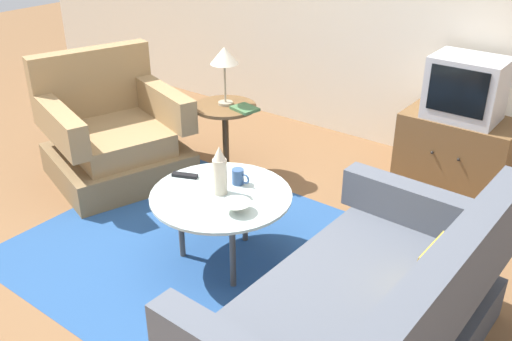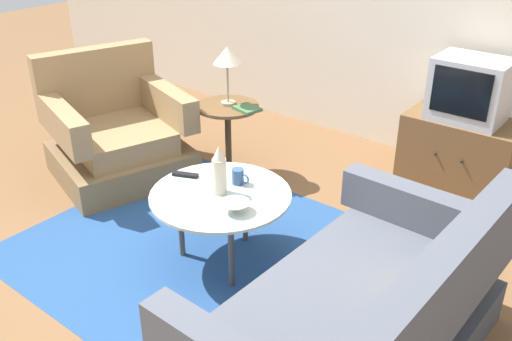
% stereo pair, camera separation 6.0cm
% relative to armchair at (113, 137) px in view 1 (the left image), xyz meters
% --- Properties ---
extents(ground_plane, '(16.00, 16.00, 0.00)m').
position_rel_armchair_xyz_m(ground_plane, '(1.32, -0.58, -0.32)').
color(ground_plane, brown).
extents(area_rug, '(2.56, 1.96, 0.00)m').
position_rel_armchair_xyz_m(area_rug, '(1.45, -0.38, -0.32)').
color(area_rug, navy).
rests_on(area_rug, ground).
extents(armchair, '(1.18, 1.20, 0.96)m').
position_rel_armchair_xyz_m(armchair, '(0.00, 0.00, 0.00)').
color(armchair, brown).
rests_on(armchair, ground).
extents(couch, '(1.00, 1.66, 0.87)m').
position_rel_armchair_xyz_m(couch, '(2.55, -0.66, -0.03)').
color(couch, '#3E424B').
rests_on(couch, ground).
extents(coffee_table, '(0.84, 0.84, 0.48)m').
position_rel_armchair_xyz_m(coffee_table, '(1.45, -0.38, 0.12)').
color(coffee_table, '#B2C6C1').
rests_on(coffee_table, ground).
extents(side_table, '(0.49, 0.49, 0.59)m').
position_rel_armchair_xyz_m(side_table, '(0.71, 0.54, 0.10)').
color(side_table, brown).
rests_on(side_table, ground).
extents(tv_stand, '(0.84, 0.49, 0.52)m').
position_rel_armchair_xyz_m(tv_stand, '(2.19, 1.57, -0.06)').
color(tv_stand, brown).
rests_on(tv_stand, ground).
extents(television, '(0.52, 0.40, 0.47)m').
position_rel_armchair_xyz_m(television, '(2.19, 1.55, 0.44)').
color(television, '#B7B7BC').
rests_on(television, tv_stand).
extents(table_lamp, '(0.21, 0.21, 0.45)m').
position_rel_armchair_xyz_m(table_lamp, '(0.70, 0.56, 0.63)').
color(table_lamp, '#9E937A').
rests_on(table_lamp, side_table).
extents(vase, '(0.08, 0.08, 0.30)m').
position_rel_armchair_xyz_m(vase, '(1.44, -0.38, 0.30)').
color(vase, beige).
rests_on(vase, coffee_table).
extents(mug, '(0.12, 0.07, 0.10)m').
position_rel_armchair_xyz_m(mug, '(1.46, -0.22, 0.20)').
color(mug, '#335184').
rests_on(mug, coffee_table).
extents(bowl, '(0.17, 0.17, 0.06)m').
position_rel_armchair_xyz_m(bowl, '(1.65, -0.49, 0.18)').
color(bowl, silver).
rests_on(bowl, coffee_table).
extents(tv_remote_dark, '(0.17, 0.10, 0.02)m').
position_rel_armchair_xyz_m(tv_remote_dark, '(1.13, -0.36, 0.16)').
color(tv_remote_dark, black).
rests_on(tv_remote_dark, coffee_table).
extents(book, '(0.22, 0.19, 0.02)m').
position_rel_armchair_xyz_m(book, '(0.90, 0.55, 0.28)').
color(book, '#3D663D').
rests_on(book, side_table).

